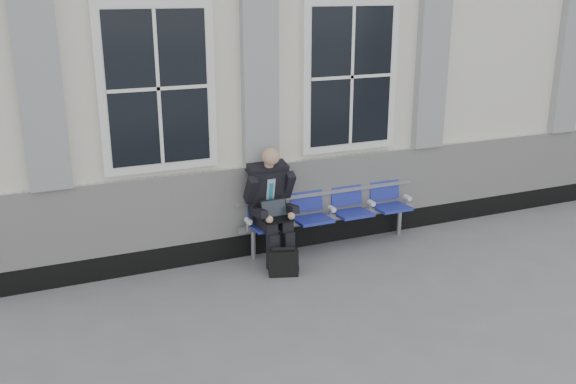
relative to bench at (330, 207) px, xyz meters
name	(u,v)px	position (x,y,z in m)	size (l,w,h in m)	color
ground	(377,285)	(-0.03, -1.32, -0.55)	(70.00, 70.00, 0.00)	slate
station_building	(266,63)	(-0.04, 2.15, 1.67)	(14.40, 4.40, 4.49)	silver
bench	(330,207)	(0.00, 0.00, 0.00)	(2.60, 0.47, 0.91)	#9EA0A3
businessman	(271,201)	(-0.90, -0.14, 0.24)	(0.61, 0.82, 1.49)	black
briefcase	(283,262)	(-0.93, -0.62, -0.38)	(0.39, 0.25, 0.37)	black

